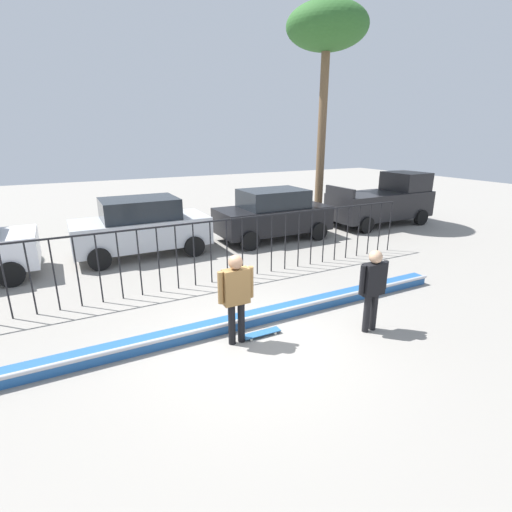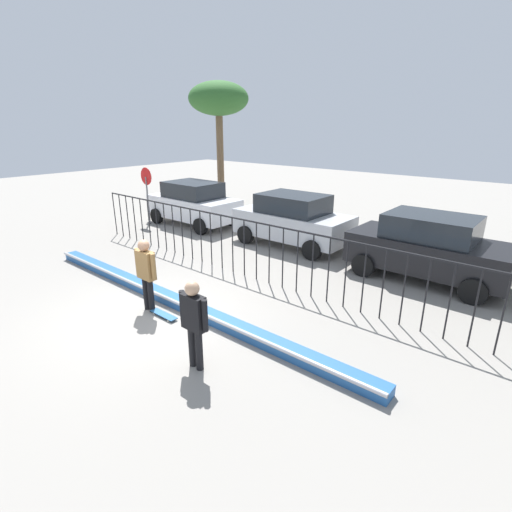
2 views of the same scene
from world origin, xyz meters
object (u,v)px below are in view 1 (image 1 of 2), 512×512
(camera_operator, at_px, (373,284))
(parked_car_black, at_px, (273,214))
(skateboarder, at_px, (236,292))
(palm_tree_tall, at_px, (327,32))
(parked_car_silver, at_px, (141,226))
(pickup_truck, at_px, (384,201))
(skateboard, at_px, (262,333))

(camera_operator, height_order, parked_car_black, parked_car_black)
(skateboarder, relative_size, palm_tree_tall, 0.20)
(skateboarder, bearing_deg, parked_car_black, 80.71)
(parked_car_silver, distance_m, palm_tree_tall, 10.91)
(pickup_truck, bearing_deg, parked_car_silver, 176.88)
(parked_car_black, relative_size, palm_tree_tall, 0.48)
(pickup_truck, bearing_deg, skateboard, -148.20)
(skateboard, distance_m, parked_car_black, 7.51)
(parked_car_black, bearing_deg, camera_operator, -104.43)
(camera_operator, height_order, parked_car_silver, parked_car_silver)
(camera_operator, xyz_separation_m, palm_tree_tall, (5.32, 9.01, 6.79))
(pickup_truck, bearing_deg, palm_tree_tall, 137.74)
(parked_car_silver, relative_size, palm_tree_tall, 0.48)
(parked_car_black, bearing_deg, skateboarder, -125.11)
(parked_car_black, xyz_separation_m, pickup_truck, (5.66, -0.03, 0.06))
(parked_car_black, xyz_separation_m, palm_tree_tall, (3.48, 1.85, 6.86))
(skateboard, xyz_separation_m, parked_car_silver, (-0.95, 6.59, 0.91))
(parked_car_black, bearing_deg, parked_car_silver, 177.07)
(skateboarder, xyz_separation_m, skateboard, (0.55, -0.00, -1.01))
(skateboarder, relative_size, pickup_truck, 0.38)
(parked_car_black, bearing_deg, skateboard, -121.66)
(skateboarder, height_order, skateboard, skateboarder)
(camera_operator, relative_size, pickup_truck, 0.37)
(pickup_truck, bearing_deg, camera_operator, -138.05)
(parked_car_silver, bearing_deg, skateboarder, -90.94)
(skateboarder, height_order, palm_tree_tall, palm_tree_tall)
(pickup_truck, height_order, palm_tree_tall, palm_tree_tall)
(palm_tree_tall, bearing_deg, skateboarder, -134.10)
(skateboarder, bearing_deg, camera_operator, 8.32)
(parked_car_silver, bearing_deg, camera_operator, -72.28)
(parked_car_black, relative_size, pickup_truck, 0.91)
(skateboarder, distance_m, palm_tree_tall, 13.25)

